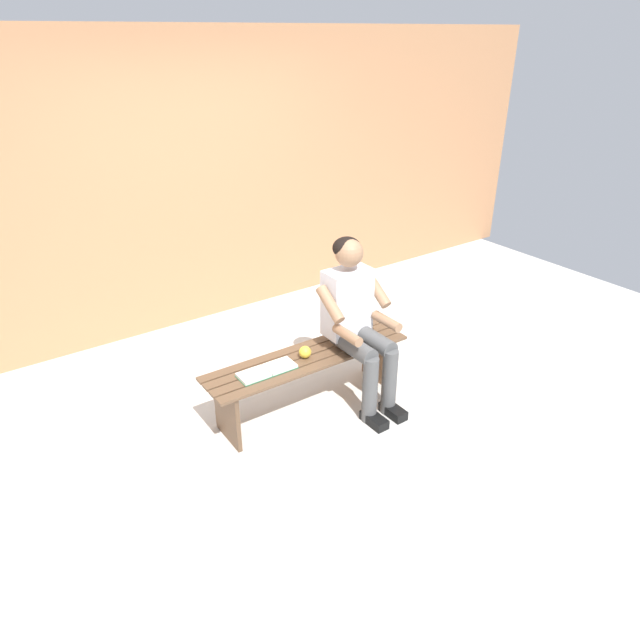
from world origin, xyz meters
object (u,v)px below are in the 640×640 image
Objects in this scene: apple at (305,352)px; book_open at (267,371)px; person_seated at (357,318)px; bench_near at (308,369)px.

book_open is at bearing 2.03° from apple.
apple is at bearing -13.19° from person_seated.
book_open is (0.35, 0.02, 0.12)m from bench_near.
book_open is (0.32, 0.01, -0.03)m from apple.
apple is (0.03, 0.01, 0.16)m from bench_near.
person_seated is (-0.36, 0.10, 0.35)m from bench_near.
apple reaches higher than bench_near.
bench_near is 1.25× the size of person_seated.
person_seated is at bearing 164.43° from bench_near.
bench_near is 0.37m from book_open.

